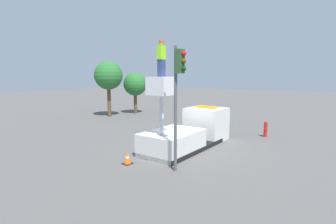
{
  "coord_description": "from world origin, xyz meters",
  "views": [
    {
      "loc": [
        -12.3,
        -7.99,
        4.25
      ],
      "look_at": [
        -2.55,
        -0.81,
        2.51
      ],
      "focal_mm": 28.0,
      "sensor_mm": 36.0,
      "label": 1
    }
  ],
  "objects": [
    {
      "name": "fire_hydrant",
      "position": [
        5.83,
        -2.95,
        0.54
      ],
      "size": [
        0.49,
        0.25,
        1.09
      ],
      "color": "#B2231E",
      "rests_on": "ground"
    },
    {
      "name": "tree_right_bg",
      "position": [
        8.55,
        11.81,
        3.18
      ],
      "size": [
        2.52,
        2.52,
        4.47
      ],
      "color": "brown",
      "rests_on": "ground"
    },
    {
      "name": "traffic_light_pole",
      "position": [
        -3.1,
        -1.76,
        3.85
      ],
      "size": [
        0.34,
        0.57,
        5.45
      ],
      "color": "#515156",
      "rests_on": "ground"
    },
    {
      "name": "tree_left_bg",
      "position": [
        5.45,
        12.51,
        4.11
      ],
      "size": [
        2.84,
        2.84,
        5.58
      ],
      "color": "brown",
      "rests_on": "ground"
    },
    {
      "name": "traffic_cone_rear",
      "position": [
        -3.72,
        0.74,
        0.28
      ],
      "size": [
        0.43,
        0.43,
        0.6
      ],
      "color": "black",
      "rests_on": "ground"
    },
    {
      "name": "bucket_truck",
      "position": [
        0.67,
        0.0,
        0.89
      ],
      "size": [
        6.66,
        2.39,
        4.14
      ],
      "color": "black",
      "rests_on": "ground"
    },
    {
      "name": "worker",
      "position": [
        -2.0,
        0.0,
        5.02
      ],
      "size": [
        0.4,
        0.26,
        1.75
      ],
      "color": "navy",
      "rests_on": "bucket_truck"
    },
    {
      "name": "ground_plane",
      "position": [
        0.0,
        0.0,
        0.0
      ],
      "size": [
        120.0,
        120.0,
        0.0
      ],
      "primitive_type": "plane",
      "color": "#565451"
    }
  ]
}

